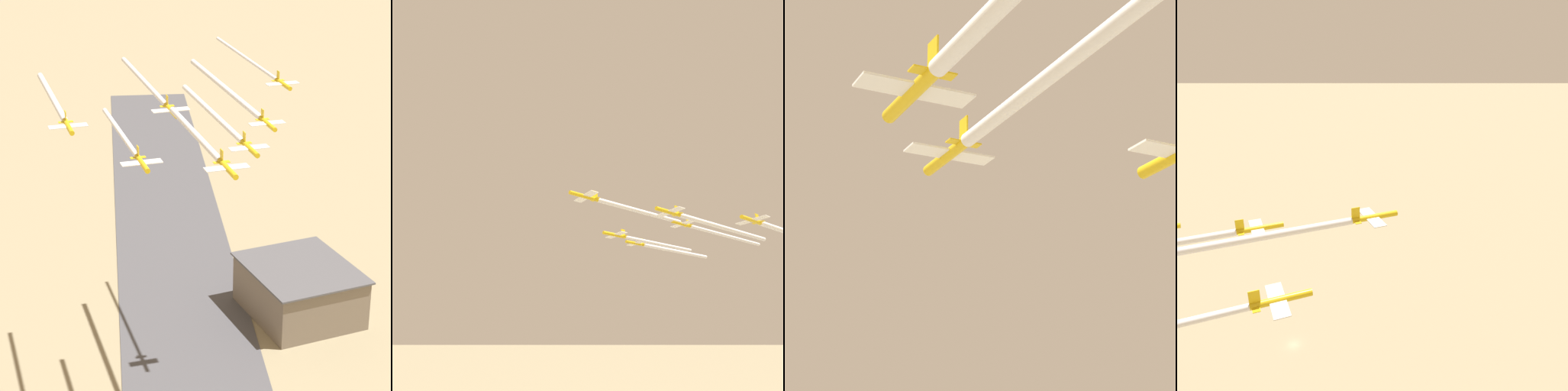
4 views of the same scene
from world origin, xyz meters
TOP-DOWN VIEW (x-y plane):
  - jet_0 at (-0.05, 58.89)m, footprint 7.80×7.40m
  - jet_1 at (15.57, 47.33)m, footprint 7.80×7.40m
  - smoke_trail_0 at (17.88, 57.00)m, footprint 28.89×4.15m

SIDE VIEW (x-z plane):
  - jet_1 at x=15.57m, z-range 70.17..72.77m
  - smoke_trail_0 at x=17.88m, z-range 74.23..75.35m
  - jet_0 at x=-0.05m, z-range 73.53..76.13m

